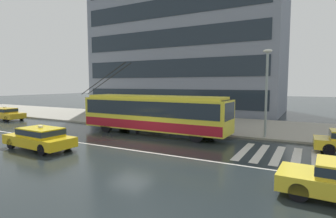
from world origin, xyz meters
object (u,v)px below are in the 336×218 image
at_px(trolleybus, 154,113).
at_px(pedestrian_at_shelter, 136,108).
at_px(pedestrian_approaching_curb, 203,117).
at_px(street_lamp, 267,85).
at_px(bus_shelter, 150,104).
at_px(taxi_far_behind, 5,113).
at_px(taxi_oncoming_near, 40,137).

distance_m(trolleybus, pedestrian_at_shelter, 3.56).
bearing_deg(pedestrian_at_shelter, pedestrian_approaching_curb, 18.52).
distance_m(trolleybus, street_lamp, 8.27).
height_order(bus_shelter, street_lamp, street_lamp).
bearing_deg(trolleybus, bus_shelter, 125.92).
bearing_deg(taxi_far_behind, bus_shelter, 13.95).
xyz_separation_m(trolleybus, pedestrian_at_shelter, (-2.97, 1.96, 0.13)).
distance_m(taxi_oncoming_near, street_lamp, 14.82).
height_order(trolleybus, street_lamp, street_lamp).
xyz_separation_m(pedestrian_approaching_curb, street_lamp, (5.17, -1.65, 2.65)).
height_order(taxi_oncoming_near, pedestrian_at_shelter, pedestrian_at_shelter).
distance_m(pedestrian_at_shelter, pedestrian_approaching_curb, 5.84).
bearing_deg(trolleybus, taxi_oncoming_near, -115.49).
relative_size(pedestrian_at_shelter, street_lamp, 0.33).
distance_m(taxi_far_behind, bus_shelter, 16.26).
xyz_separation_m(taxi_oncoming_near, pedestrian_at_shelter, (0.45, 9.13, 1.04)).
bearing_deg(taxi_oncoming_near, taxi_far_behind, 155.67).
xyz_separation_m(trolleybus, pedestrian_approaching_curb, (2.53, 3.80, -0.53)).
distance_m(taxi_far_behind, pedestrian_approaching_curb, 21.18).
bearing_deg(street_lamp, trolleybus, -164.38).
distance_m(taxi_oncoming_near, bus_shelter, 10.71).
relative_size(bus_shelter, pedestrian_approaching_curb, 2.22).
relative_size(trolleybus, pedestrian_approaching_curb, 8.18).
bearing_deg(pedestrian_approaching_curb, street_lamp, -17.66).
distance_m(trolleybus, taxi_oncoming_near, 8.00).
xyz_separation_m(taxi_oncoming_near, bus_shelter, (0.94, 10.59, 1.30)).
xyz_separation_m(pedestrian_at_shelter, street_lamp, (10.67, 0.20, 1.99)).
xyz_separation_m(taxi_far_behind, pedestrian_at_shelter, (15.24, 2.45, 1.04)).
distance_m(trolleybus, taxi_far_behind, 18.24).
bearing_deg(taxi_oncoming_near, pedestrian_approaching_curb, 61.55).
bearing_deg(pedestrian_approaching_curb, taxi_oncoming_near, -118.45).
height_order(trolleybus, taxi_oncoming_near, trolleybus).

